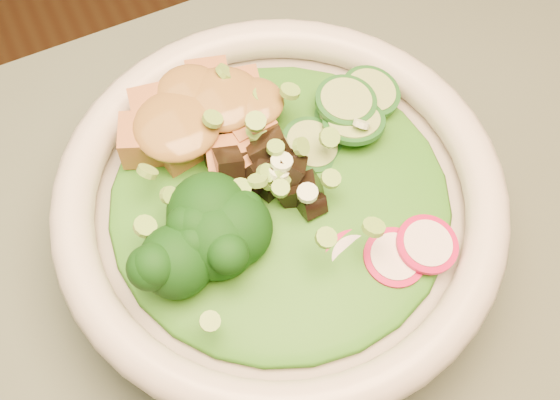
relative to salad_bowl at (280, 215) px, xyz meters
name	(u,v)px	position (x,y,z in m)	size (l,w,h in m)	color
salad_bowl	(280,215)	(0.00, 0.00, 0.00)	(0.30, 0.30, 0.08)	beige
lettuce_bed	(280,199)	(0.00, 0.00, 0.02)	(0.23, 0.23, 0.03)	#246916
broccoli_florets	(210,265)	(-0.06, -0.03, 0.04)	(0.09, 0.08, 0.05)	black
radish_slices	(375,257)	(0.03, -0.06, 0.03)	(0.12, 0.04, 0.02)	#A80C3C
cucumber_slices	(349,118)	(0.07, 0.03, 0.04)	(0.08, 0.08, 0.04)	#A1C26C
mushroom_heap	(264,175)	(-0.01, 0.01, 0.04)	(0.08, 0.08, 0.04)	black
tofu_cubes	(201,129)	(-0.03, 0.06, 0.04)	(0.10, 0.07, 0.04)	#995D33
peanut_sauce	(199,117)	(-0.03, 0.06, 0.05)	(0.08, 0.06, 0.02)	brown
scallion_garnish	(280,178)	(0.00, 0.00, 0.05)	(0.21, 0.21, 0.03)	#6DA63A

